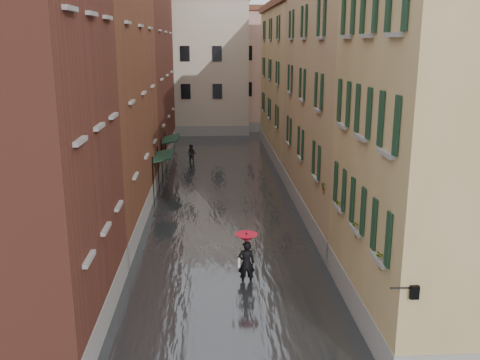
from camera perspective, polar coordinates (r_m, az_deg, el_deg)
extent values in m
plane|color=#57575A|center=(20.04, -1.02, -12.21)|extent=(120.00, 120.00, 0.00)
cube|color=#3F4246|center=(32.16, -1.87, -1.61)|extent=(10.00, 60.00, 0.20)
cube|color=brown|center=(27.78, -16.53, 8.20)|extent=(6.00, 14.00, 12.50)
cube|color=brown|center=(42.43, -11.98, 11.45)|extent=(6.00, 16.00, 14.00)
cube|color=#937E4C|center=(17.93, 22.15, 2.96)|extent=(6.00, 8.00, 11.50)
cube|color=#997B5C|center=(28.07, 12.83, 9.00)|extent=(6.00, 14.00, 13.00)
cube|color=#937E4C|center=(42.71, 7.30, 9.98)|extent=(6.00, 16.00, 11.50)
cube|color=#B8A492|center=(56.01, -5.65, 11.83)|extent=(12.00, 9.00, 13.00)
cube|color=tan|center=(58.35, 3.49, 11.48)|extent=(10.00, 9.00, 12.00)
cube|color=#15301F|center=(31.82, -8.14, 2.62)|extent=(1.09, 3.09, 0.31)
cylinder|color=black|center=(30.64, -9.24, -0.09)|extent=(0.06, 0.06, 2.80)
cylinder|color=black|center=(33.62, -8.70, 1.23)|extent=(0.06, 0.06, 2.80)
cube|color=#15301F|center=(37.26, -7.43, 4.37)|extent=(1.09, 3.08, 0.31)
cylinder|color=black|center=(36.02, -8.34, 2.13)|extent=(0.06, 0.06, 2.80)
cylinder|color=black|center=(39.02, -7.94, 3.09)|extent=(0.06, 0.06, 2.80)
cylinder|color=black|center=(14.08, 16.91, -10.96)|extent=(0.60, 0.05, 0.05)
cube|color=black|center=(14.22, 18.04, -11.23)|extent=(0.22, 0.22, 0.35)
cube|color=beige|center=(14.22, 18.04, -11.23)|extent=(0.14, 0.14, 0.24)
cube|color=maroon|center=(15.41, 15.24, -8.37)|extent=(0.22, 0.85, 0.18)
imported|color=#265926|center=(15.25, 15.34, -6.91)|extent=(0.59, 0.51, 0.66)
cube|color=maroon|center=(17.66, 12.71, -5.24)|extent=(0.22, 0.85, 0.18)
imported|color=#265926|center=(17.53, 12.79, -3.94)|extent=(0.59, 0.51, 0.66)
cube|color=maroon|center=(19.83, 10.89, -2.96)|extent=(0.22, 0.85, 0.18)
imported|color=#265926|center=(19.71, 10.95, -1.79)|extent=(0.59, 0.51, 0.66)
cube|color=maroon|center=(22.31, 9.28, -0.92)|extent=(0.22, 0.85, 0.18)
imported|color=#265926|center=(22.20, 9.33, 0.12)|extent=(0.59, 0.51, 0.66)
imported|color=black|center=(20.46, 0.68, -8.87)|extent=(0.69, 0.49, 1.78)
cube|color=beige|center=(20.47, -0.12, -8.68)|extent=(0.08, 0.30, 0.38)
cylinder|color=black|center=(20.29, 0.69, -7.68)|extent=(0.02, 0.02, 1.00)
cone|color=red|center=(20.08, 0.69, -6.17)|extent=(0.89, 0.89, 0.28)
imported|color=black|center=(40.89, -5.18, 2.76)|extent=(0.90, 0.82, 1.50)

